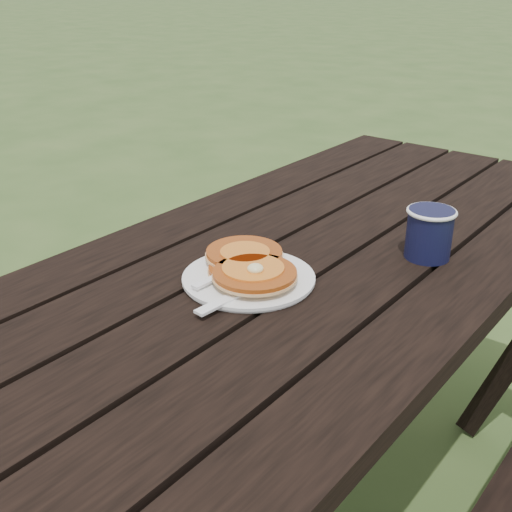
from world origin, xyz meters
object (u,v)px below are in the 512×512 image
Objects in this scene: picnic_table at (297,411)px; pancake_stack at (249,265)px; coffee_cup at (430,230)px; plate at (249,279)px.

picnic_table is 8.46× the size of pancake_stack.
picnic_table is at bearing -145.07° from coffee_cup.
plate reaches higher than picnic_table.
pancake_stack is 2.17× the size of coffee_cup.
coffee_cup reaches higher than picnic_table.
plate is 1.08× the size of pancake_stack.
picnic_table is 0.50m from coffee_cup.
plate is at bearing -56.60° from pancake_stack.
coffee_cup is at bearing 34.93° from picnic_table.
coffee_cup is (0.21, 0.28, 0.03)m from pancake_stack.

